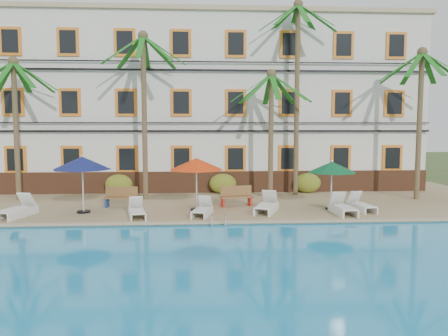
{
  "coord_description": "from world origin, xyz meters",
  "views": [
    {
      "loc": [
        -0.6,
        -17.31,
        3.89
      ],
      "look_at": [
        0.62,
        3.0,
        2.0
      ],
      "focal_mm": 35.0,
      "sensor_mm": 36.0,
      "label": 1
    }
  ],
  "objects": [
    {
      "name": "shrub_right",
      "position": [
        5.52,
        6.6,
        0.8
      ],
      "size": [
        1.5,
        0.9,
        1.1
      ],
      "primitive_type": "ellipsoid",
      "color": "#265C1A",
      "rests_on": "pool_deck"
    },
    {
      "name": "lounger_b",
      "position": [
        -3.1,
        0.37,
        0.51
      ],
      "size": [
        0.95,
        1.78,
        0.8
      ],
      "color": "white",
      "rests_on": "pool_deck"
    },
    {
      "name": "palm_e",
      "position": [
        10.54,
        4.12,
        5.15
      ],
      "size": [
        4.16,
        4.16,
        7.62
      ],
      "color": "brown",
      "rests_on": "pool_deck"
    },
    {
      "name": "pool_deck",
      "position": [
        0.0,
        5.0,
        0.12
      ],
      "size": [
        30.0,
        12.0,
        0.25
      ],
      "primitive_type": "cube",
      "color": "tan",
      "rests_on": "ground"
    },
    {
      "name": "palm_c",
      "position": [
        3.13,
        4.83,
        4.54
      ],
      "size": [
        4.16,
        4.16,
        6.58
      ],
      "color": "brown",
      "rests_on": "pool_deck"
    },
    {
      "name": "bench_right",
      "position": [
        1.16,
        2.72,
        0.72
      ],
      "size": [
        1.56,
        0.73,
        0.93
      ],
      "color": "olive",
      "rests_on": "pool_deck"
    },
    {
      "name": "swimming_pool",
      "position": [
        0.0,
        -7.0,
        0.1
      ],
      "size": [
        26.0,
        12.0,
        0.2
      ],
      "primitive_type": "cube",
      "color": "#1B92D1",
      "rests_on": "ground"
    },
    {
      "name": "palm_d",
      "position": [
        4.69,
        5.95,
        6.69
      ],
      "size": [
        4.16,
        4.16,
        10.33
      ],
      "color": "brown",
      "rests_on": "pool_deck"
    },
    {
      "name": "lounger_d",
      "position": [
        2.35,
        1.08,
        0.54
      ],
      "size": [
        1.35,
        2.03,
        0.91
      ],
      "color": "white",
      "rests_on": "pool_deck"
    },
    {
      "name": "pool_coping",
      "position": [
        0.0,
        -0.9,
        0.28
      ],
      "size": [
        30.0,
        0.35,
        0.06
      ],
      "primitive_type": "cube",
      "color": "tan",
      "rests_on": "pool_deck"
    },
    {
      "name": "palm_a",
      "position": [
        -9.61,
        5.0,
        4.86
      ],
      "size": [
        4.16,
        4.16,
        7.12
      ],
      "color": "brown",
      "rests_on": "pool_deck"
    },
    {
      "name": "lounger_a",
      "position": [
        -8.0,
        0.79,
        0.55
      ],
      "size": [
        1.16,
        2.07,
        0.92
      ],
      "color": "white",
      "rests_on": "pool_deck"
    },
    {
      "name": "shrub_mid",
      "position": [
        0.76,
        6.6,
        0.8
      ],
      "size": [
        1.5,
        0.9,
        1.1
      ],
      "primitive_type": "ellipsoid",
      "color": "#265C1A",
      "rests_on": "pool_deck"
    },
    {
      "name": "lounger_f",
      "position": [
        6.5,
        1.16,
        0.52
      ],
      "size": [
        0.88,
        1.81,
        0.82
      ],
      "color": "white",
      "rests_on": "pool_deck"
    },
    {
      "name": "lounger_c",
      "position": [
        -0.42,
        0.54,
        0.51
      ],
      "size": [
        0.97,
        1.76,
        0.79
      ],
      "color": "white",
      "rests_on": "pool_deck"
    },
    {
      "name": "lounger_e",
      "position": [
        5.49,
        0.55,
        0.54
      ],
      "size": [
        0.73,
        1.9,
        0.89
      ],
      "color": "white",
      "rests_on": "pool_deck"
    },
    {
      "name": "ground",
      "position": [
        0.0,
        0.0,
        0.0
      ],
      "size": [
        100.0,
        100.0,
        0.0
      ],
      "primitive_type": "plane",
      "color": "#384C23",
      "rests_on": "ground"
    },
    {
      "name": "shrub_left",
      "position": [
        -4.92,
        6.6,
        0.8
      ],
      "size": [
        1.5,
        0.9,
        1.1
      ],
      "primitive_type": "ellipsoid",
      "color": "#265C1A",
      "rests_on": "pool_deck"
    },
    {
      "name": "bench_left",
      "position": [
        -4.12,
        2.78,
        0.72
      ],
      "size": [
        1.54,
        0.64,
        0.93
      ],
      "color": "olive",
      "rests_on": "pool_deck"
    },
    {
      "name": "palm_b",
      "position": [
        -3.27,
        4.87,
        5.6
      ],
      "size": [
        4.16,
        4.16,
        8.4
      ],
      "color": "brown",
      "rests_on": "pool_deck"
    },
    {
      "name": "umbrella_blue",
      "position": [
        -5.51,
        1.48,
        2.37
      ],
      "size": [
        2.49,
        2.49,
        2.49
      ],
      "color": "black",
      "rests_on": "pool_deck"
    },
    {
      "name": "umbrella_red",
      "position": [
        -0.67,
        1.67,
        2.29
      ],
      "size": [
        2.39,
        2.39,
        2.39
      ],
      "color": "black",
      "rests_on": "pool_deck"
    },
    {
      "name": "hotel_building",
      "position": [
        0.0,
        9.98,
        5.37
      ],
      "size": [
        25.4,
        6.44,
        10.22
      ],
      "color": "silver",
      "rests_on": "pool_deck"
    },
    {
      "name": "pool_ladder",
      "position": [
        0.17,
        -1.0,
        0.25
      ],
      "size": [
        0.54,
        0.74,
        0.74
      ],
      "color": "silver",
      "rests_on": "ground"
    },
    {
      "name": "umbrella_green",
      "position": [
        5.34,
        1.65,
        2.12
      ],
      "size": [
        2.2,
        2.2,
        2.2
      ],
      "color": "black",
      "rests_on": "pool_deck"
    }
  ]
}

